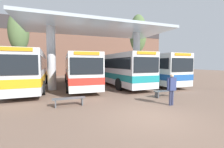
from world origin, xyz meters
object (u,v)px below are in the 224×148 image
object	(u,v)px
parked_car_street	(22,71)
transit_bus_far_right_bay	(146,68)
transit_bus_center_bay	(79,69)
transit_bus_right_bay	(115,68)
poplar_tree_behind_left	(19,32)
transit_bus_left_bay	(30,69)
waiting_bench_mid_platform	(165,92)
pedestrian_waiting	(172,86)
poplar_tree_behind_right	(138,34)
waiting_bench_near_pillar	(69,100)

from	to	relation	value
parked_car_street	transit_bus_far_right_bay	bearing A→B (deg)	-34.99
transit_bus_center_bay	transit_bus_far_right_bay	size ratio (longest dim) A/B	1.05
transit_bus_right_bay	poplar_tree_behind_left	bearing A→B (deg)	-33.22
transit_bus_left_bay	poplar_tree_behind_left	distance (m)	8.17
waiting_bench_mid_platform	pedestrian_waiting	distance (m)	2.28
transit_bus_far_right_bay	poplar_tree_behind_left	world-z (taller)	poplar_tree_behind_left
waiting_bench_mid_platform	poplar_tree_behind_right	distance (m)	13.23
transit_bus_right_bay	transit_bus_far_right_bay	bearing A→B (deg)	172.40
waiting_bench_near_pillar	pedestrian_waiting	size ratio (longest dim) A/B	1.00
transit_bus_right_bay	poplar_tree_behind_right	world-z (taller)	poplar_tree_behind_right
transit_bus_center_bay	transit_bus_far_right_bay	xyz separation A→B (m)	(7.95, -0.44, 0.04)
waiting_bench_near_pillar	poplar_tree_behind_left	bearing A→B (deg)	110.21
poplar_tree_behind_left	parked_car_street	xyz separation A→B (m)	(-0.87, 5.38, -5.28)
transit_bus_right_bay	poplar_tree_behind_right	bearing A→B (deg)	-147.46
waiting_bench_mid_platform	transit_bus_center_bay	bearing A→B (deg)	123.65
transit_bus_left_bay	waiting_bench_mid_platform	size ratio (longest dim) A/B	7.29
transit_bus_far_right_bay	waiting_bench_near_pillar	size ratio (longest dim) A/B	6.36
transit_bus_center_bay	pedestrian_waiting	xyz separation A→B (m)	(3.91, -9.35, -0.71)
pedestrian_waiting	waiting_bench_near_pillar	bearing A→B (deg)	155.07
waiting_bench_near_pillar	parked_car_street	world-z (taller)	parked_car_street
transit_bus_right_bay	parked_car_street	size ratio (longest dim) A/B	2.69
poplar_tree_behind_right	transit_bus_center_bay	bearing A→B (deg)	-159.41
transit_bus_right_bay	pedestrian_waiting	world-z (taller)	transit_bus_right_bay
transit_bus_far_right_bay	poplar_tree_behind_right	size ratio (longest dim) A/B	1.20
transit_bus_right_bay	pedestrian_waiting	size ratio (longest dim) A/B	6.99
waiting_bench_mid_platform	parked_car_street	bearing A→B (deg)	123.04
pedestrian_waiting	parked_car_street	size ratio (longest dim) A/B	0.38
transit_bus_right_bay	transit_bus_left_bay	bearing A→B (deg)	-1.90
waiting_bench_mid_platform	pedestrian_waiting	world-z (taller)	pedestrian_waiting
transit_bus_far_right_bay	poplar_tree_behind_right	bearing A→B (deg)	-106.57
transit_bus_far_right_bay	parked_car_street	bearing A→B (deg)	-38.79
transit_bus_center_bay	poplar_tree_behind_right	xyz separation A→B (m)	(9.05, 3.40, 4.85)
pedestrian_waiting	poplar_tree_behind_left	xyz separation A→B (m)	(-10.57, 15.71, 5.29)
transit_bus_center_bay	transit_bus_right_bay	world-z (taller)	transit_bus_right_bay
transit_bus_center_bay	waiting_bench_mid_platform	size ratio (longest dim) A/B	7.35
transit_bus_center_bay	transit_bus_left_bay	bearing A→B (deg)	3.61
transit_bus_left_bay	transit_bus_far_right_bay	bearing A→B (deg)	176.73
waiting_bench_near_pillar	poplar_tree_behind_right	world-z (taller)	poplar_tree_behind_right
transit_bus_far_right_bay	waiting_bench_near_pillar	bearing A→B (deg)	35.98
transit_bus_far_right_bay	pedestrian_waiting	world-z (taller)	transit_bus_far_right_bay
transit_bus_right_bay	poplar_tree_behind_right	size ratio (longest dim) A/B	1.32
transit_bus_left_bay	waiting_bench_near_pillar	distance (m)	8.09
pedestrian_waiting	poplar_tree_behind_left	bearing A→B (deg)	117.79
transit_bus_center_bay	waiting_bench_mid_platform	distance (m)	9.11
waiting_bench_mid_platform	pedestrian_waiting	bearing A→B (deg)	-119.96
transit_bus_center_bay	transit_bus_far_right_bay	bearing A→B (deg)	178.96
transit_bus_left_bay	transit_bus_far_right_bay	world-z (taller)	transit_bus_left_bay
transit_bus_center_bay	parked_car_street	size ratio (longest dim) A/B	2.58
pedestrian_waiting	transit_bus_center_bay	bearing A→B (deg)	106.57
transit_bus_far_right_bay	transit_bus_right_bay	bearing A→B (deg)	-5.96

